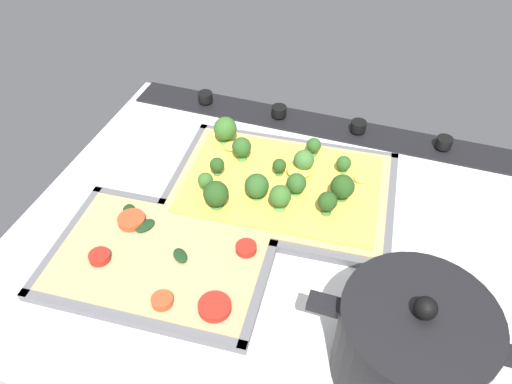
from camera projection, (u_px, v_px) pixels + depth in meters
The scene contains 7 objects.
ground_plane at pixel (272, 240), 75.15cm from camera, with size 74.84×63.33×3.00cm, color white.
stove_control_panel at pixel (317, 123), 93.06cm from camera, with size 71.84×7.00×2.60cm.
baking_tray_front at pixel (282, 190), 80.36cm from camera, with size 37.22×27.88×1.30cm.
broccoli_pizza at pixel (278, 181), 79.24cm from camera, with size 34.64×25.30×6.22cm.
baking_tray_back at pixel (160, 260), 69.93cm from camera, with size 32.05×23.38×1.30cm.
veggie_pizza_back at pixel (161, 258), 69.37cm from camera, with size 29.49×20.82×1.90cm.
cooking_pot at pixel (410, 345), 54.38cm from camera, with size 23.36×16.48×14.28cm.
Camera 1 is at (-13.47, 47.66, 55.53)cm, focal length 35.23 mm.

